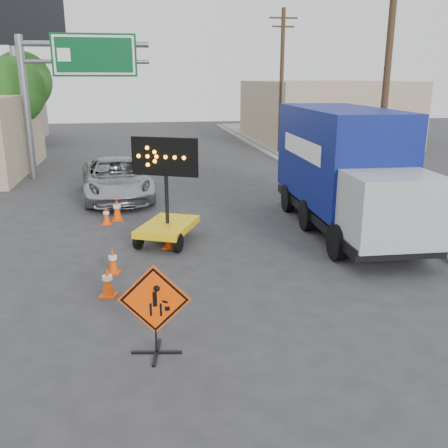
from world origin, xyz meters
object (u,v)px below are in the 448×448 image
object	(u,v)px
arrow_board	(167,220)
pickup_truck	(117,179)
box_truck	(344,177)
construction_sign	(155,308)

from	to	relation	value
arrow_board	pickup_truck	bearing A→B (deg)	129.96
box_truck	arrow_board	bearing A→B (deg)	-173.51
pickup_truck	box_truck	distance (m)	9.57
arrow_board	construction_sign	bearing A→B (deg)	-70.82
construction_sign	arrow_board	xyz separation A→B (m)	(0.62, 6.42, -0.20)
construction_sign	pickup_truck	bearing A→B (deg)	104.26
pickup_truck	box_truck	bearing A→B (deg)	-43.76
construction_sign	box_truck	size ratio (longest dim) A/B	0.21
construction_sign	arrow_board	bearing A→B (deg)	93.80
construction_sign	pickup_truck	size ratio (longest dim) A/B	0.29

